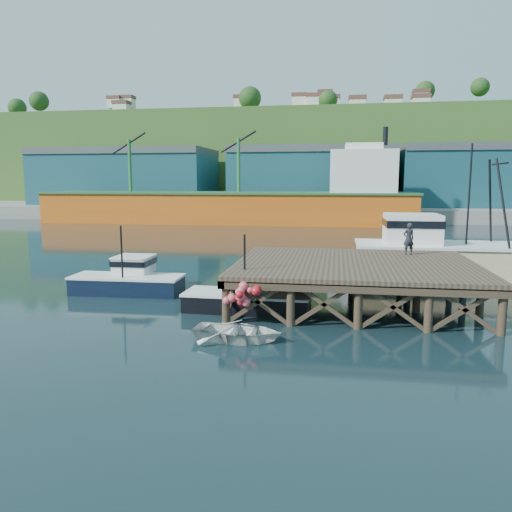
% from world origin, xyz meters
% --- Properties ---
extents(ground, '(300.00, 300.00, 0.00)m').
position_xyz_m(ground, '(0.00, 0.00, 0.00)').
color(ground, black).
rests_on(ground, ground).
extents(wharf, '(12.00, 10.00, 2.62)m').
position_xyz_m(wharf, '(5.50, -0.19, 1.94)').
color(wharf, brown).
rests_on(wharf, ground).
extents(far_quay, '(160.00, 40.00, 2.00)m').
position_xyz_m(far_quay, '(0.00, 70.00, 1.00)').
color(far_quay, gray).
rests_on(far_quay, ground).
extents(warehouse_left, '(32.00, 16.00, 9.00)m').
position_xyz_m(warehouse_left, '(-35.00, 65.00, 6.50)').
color(warehouse_left, '#1A4C58').
rests_on(warehouse_left, far_quay).
extents(warehouse_mid, '(28.00, 16.00, 9.00)m').
position_xyz_m(warehouse_mid, '(0.00, 65.00, 6.50)').
color(warehouse_mid, '#1A4C58').
rests_on(warehouse_mid, far_quay).
extents(warehouse_right, '(30.00, 16.00, 9.00)m').
position_xyz_m(warehouse_right, '(30.00, 65.00, 6.50)').
color(warehouse_right, '#1A4C58').
rests_on(warehouse_right, far_quay).
extents(cargo_ship, '(55.50, 10.00, 13.75)m').
position_xyz_m(cargo_ship, '(-8.46, 48.00, 3.31)').
color(cargo_ship, orange).
rests_on(cargo_ship, ground).
extents(hillside, '(220.00, 50.00, 22.00)m').
position_xyz_m(hillside, '(0.00, 100.00, 11.00)').
color(hillside, '#2D511E').
rests_on(hillside, ground).
extents(boat_navy, '(6.19, 3.32, 3.84)m').
position_xyz_m(boat_navy, '(-6.91, 0.43, 0.77)').
color(boat_navy, black).
rests_on(boat_navy, ground).
extents(boat_black, '(6.17, 5.20, 3.77)m').
position_xyz_m(boat_black, '(0.37, -2.23, 0.69)').
color(boat_black, black).
rests_on(boat_black, ground).
extents(trawler, '(12.77, 4.63, 8.54)m').
position_xyz_m(trawler, '(11.92, 8.01, 1.76)').
color(trawler, beige).
rests_on(trawler, ground).
extents(dinghy, '(3.81, 2.92, 0.73)m').
position_xyz_m(dinghy, '(0.77, -7.04, 0.37)').
color(dinghy, silver).
rests_on(dinghy, ground).
extents(dockworker, '(0.76, 0.63, 1.78)m').
position_xyz_m(dockworker, '(8.51, 3.07, 3.01)').
color(dockworker, '#212129').
rests_on(dockworker, wharf).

